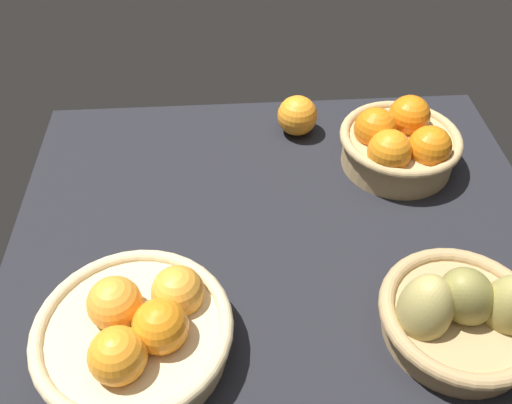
# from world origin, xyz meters

# --- Properties ---
(market_tray) EXTENTS (0.84, 0.72, 0.03)m
(market_tray) POSITION_xyz_m (0.00, 0.00, 0.01)
(market_tray) COLOR black
(market_tray) RESTS_ON ground
(basket_far_right) EXTENTS (0.25, 0.25, 0.10)m
(basket_far_right) POSITION_xyz_m (0.20, 0.19, 0.07)
(basket_far_right) COLOR #D3BC8C
(basket_far_right) RESTS_ON market_tray
(basket_near_left) EXTENTS (0.21, 0.21, 0.11)m
(basket_near_left) POSITION_xyz_m (-0.21, -0.15, 0.08)
(basket_near_left) COLOR tan
(basket_near_left) RESTS_ON market_tray
(basket_far_left_pears) EXTENTS (0.21, 0.21, 0.14)m
(basket_far_left_pears) POSITION_xyz_m (-0.21, 0.19, 0.07)
(basket_far_left_pears) COLOR tan
(basket_far_left_pears) RESTS_ON market_tray
(loose_orange_front_gap) EXTENTS (0.07, 0.07, 0.07)m
(loose_orange_front_gap) POSITION_xyz_m (-0.05, -0.26, 0.07)
(loose_orange_front_gap) COLOR orange
(loose_orange_front_gap) RESTS_ON market_tray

